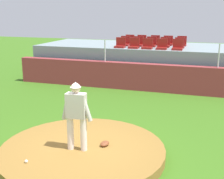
# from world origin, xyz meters

# --- Properties ---
(ground_plane) EXTENTS (60.00, 60.00, 0.00)m
(ground_plane) POSITION_xyz_m (0.00, 0.00, 0.00)
(ground_plane) COLOR #396A19
(pitchers_mound) EXTENTS (4.18, 4.18, 0.24)m
(pitchers_mound) POSITION_xyz_m (0.00, 0.00, 0.12)
(pitchers_mound) COLOR olive
(pitchers_mound) RESTS_ON ground_plane
(pitcher) EXTENTS (0.78, 0.29, 1.72)m
(pitcher) POSITION_xyz_m (-0.06, -0.17, 1.24)
(pitcher) COLOR white
(pitcher) RESTS_ON pitchers_mound
(baseball) EXTENTS (0.07, 0.07, 0.07)m
(baseball) POSITION_xyz_m (-0.88, -1.16, 0.28)
(baseball) COLOR white
(baseball) RESTS_ON pitchers_mound
(fielding_glove) EXTENTS (0.24, 0.33, 0.11)m
(fielding_glove) POSITION_xyz_m (0.51, 0.24, 0.30)
(fielding_glove) COLOR brown
(fielding_glove) RESTS_ON pitchers_mound
(brick_barrier) EXTENTS (12.52, 0.40, 1.25)m
(brick_barrier) POSITION_xyz_m (0.00, 6.89, 0.63)
(brick_barrier) COLOR maroon
(brick_barrier) RESTS_ON ground_plane
(fence_post_left) EXTENTS (0.06, 0.06, 1.00)m
(fence_post_left) POSITION_xyz_m (-1.81, 6.89, 1.75)
(fence_post_left) COLOR silver
(fence_post_left) RESTS_ON brick_barrier
(fence_post_right) EXTENTS (0.06, 0.06, 1.00)m
(fence_post_right) POSITION_xyz_m (3.23, 6.89, 1.75)
(fence_post_right) COLOR silver
(fence_post_right) RESTS_ON brick_barrier
(bleacher_platform) EXTENTS (12.06, 4.11, 1.80)m
(bleacher_platform) POSITION_xyz_m (0.00, 9.49, 0.90)
(bleacher_platform) COLOR gray
(bleacher_platform) RESTS_ON ground_plane
(stadium_chair_0) EXTENTS (0.48, 0.44, 0.50)m
(stadium_chair_0) POSITION_xyz_m (-1.38, 7.97, 1.95)
(stadium_chair_0) COLOR maroon
(stadium_chair_0) RESTS_ON bleacher_platform
(stadium_chair_1) EXTENTS (0.48, 0.44, 0.50)m
(stadium_chair_1) POSITION_xyz_m (-0.68, 7.95, 1.95)
(stadium_chair_1) COLOR maroon
(stadium_chair_1) RESTS_ON bleacher_platform
(stadium_chair_2) EXTENTS (0.48, 0.44, 0.50)m
(stadium_chair_2) POSITION_xyz_m (-0.02, 7.94, 1.95)
(stadium_chair_2) COLOR maroon
(stadium_chair_2) RESTS_ON bleacher_platform
(stadium_chair_3) EXTENTS (0.48, 0.44, 0.50)m
(stadium_chair_3) POSITION_xyz_m (0.68, 7.94, 1.95)
(stadium_chair_3) COLOR maroon
(stadium_chair_3) RESTS_ON bleacher_platform
(stadium_chair_4) EXTENTS (0.48, 0.44, 0.50)m
(stadium_chair_4) POSITION_xyz_m (1.41, 7.96, 1.95)
(stadium_chair_4) COLOR maroon
(stadium_chair_4) RESTS_ON bleacher_platform
(stadium_chair_5) EXTENTS (0.48, 0.44, 0.50)m
(stadium_chair_5) POSITION_xyz_m (-1.40, 8.87, 1.95)
(stadium_chair_5) COLOR maroon
(stadium_chair_5) RESTS_ON bleacher_platform
(stadium_chair_6) EXTENTS (0.48, 0.44, 0.50)m
(stadium_chair_6) POSITION_xyz_m (-0.69, 8.87, 1.95)
(stadium_chair_6) COLOR maroon
(stadium_chair_6) RESTS_ON bleacher_platform
(stadium_chair_7) EXTENTS (0.48, 0.44, 0.50)m
(stadium_chair_7) POSITION_xyz_m (-0.02, 8.88, 1.95)
(stadium_chair_7) COLOR maroon
(stadium_chair_7) RESTS_ON bleacher_platform
(stadium_chair_8) EXTENTS (0.48, 0.44, 0.50)m
(stadium_chair_8) POSITION_xyz_m (0.68, 8.87, 1.95)
(stadium_chair_8) COLOR maroon
(stadium_chair_8) RESTS_ON bleacher_platform
(stadium_chair_9) EXTENTS (0.48, 0.44, 0.50)m
(stadium_chair_9) POSITION_xyz_m (1.40, 8.84, 1.95)
(stadium_chair_9) COLOR maroon
(stadium_chair_9) RESTS_ON bleacher_platform
(stadium_chair_10) EXTENTS (0.48, 0.44, 0.50)m
(stadium_chair_10) POSITION_xyz_m (-1.38, 9.73, 1.95)
(stadium_chair_10) COLOR maroon
(stadium_chair_10) RESTS_ON bleacher_platform
(stadium_chair_11) EXTENTS (0.48, 0.44, 0.50)m
(stadium_chair_11) POSITION_xyz_m (-0.72, 9.78, 1.95)
(stadium_chair_11) COLOR maroon
(stadium_chair_11) RESTS_ON bleacher_platform
(stadium_chair_12) EXTENTS (0.48, 0.44, 0.50)m
(stadium_chair_12) POSITION_xyz_m (0.01, 9.79, 1.95)
(stadium_chair_12) COLOR maroon
(stadium_chair_12) RESTS_ON bleacher_platform
(stadium_chair_13) EXTENTS (0.48, 0.44, 0.50)m
(stadium_chair_13) POSITION_xyz_m (0.71, 9.75, 1.95)
(stadium_chair_13) COLOR maroon
(stadium_chair_13) RESTS_ON bleacher_platform
(stadium_chair_14) EXTENTS (0.48, 0.44, 0.50)m
(stadium_chair_14) POSITION_xyz_m (1.42, 9.73, 1.95)
(stadium_chair_14) COLOR maroon
(stadium_chair_14) RESTS_ON bleacher_platform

